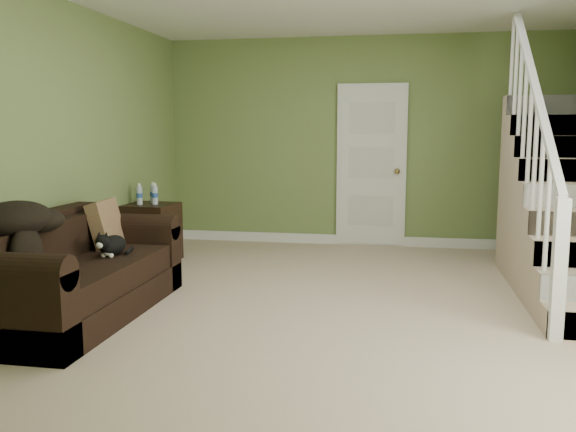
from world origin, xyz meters
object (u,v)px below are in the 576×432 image
at_px(side_table, 150,232).
at_px(banana, 60,270).
at_px(cat, 111,245).
at_px(sofa, 76,278).

bearing_deg(side_table, banana, -81.59).
xyz_separation_m(side_table, banana, (0.36, -2.42, 0.14)).
distance_m(side_table, cat, 1.81).
bearing_deg(cat, banana, -92.31).
height_order(sofa, side_table, side_table).
bearing_deg(banana, side_table, 52.35).
relative_size(cat, banana, 2.25).
height_order(sofa, banana, sofa).
distance_m(cat, banana, 0.68).
relative_size(side_table, banana, 4.29).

